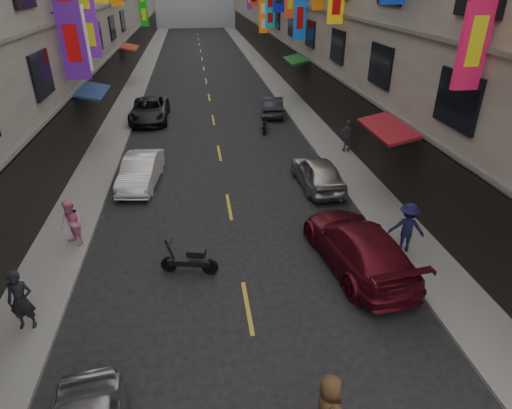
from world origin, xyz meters
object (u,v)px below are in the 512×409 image
object	(u,v)px
car_right_near	(358,246)
pedestrian_rnear	(407,227)
scooter_far_right	(264,124)
pedestrian_lfar	(72,223)
car_right_far	(273,106)
car_left_mid	(141,171)
pedestrian_rfar	(348,136)
car_right_mid	(318,172)
scooter_crossing	(190,261)
car_left_far	(150,110)
pedestrian_lnear	(21,300)

from	to	relation	value
car_right_near	pedestrian_rnear	xyz separation A→B (m)	(1.81, 0.46, 0.24)
scooter_far_right	pedestrian_lfar	size ratio (longest dim) A/B	1.10
car_right_near	car_right_far	bearing A→B (deg)	-98.04
car_left_mid	car_right_near	size ratio (longest dim) A/B	0.78
pedestrian_lfar	pedestrian_rfar	size ratio (longest dim) A/B	0.98
scooter_far_right	pedestrian_lfar	xyz separation A→B (m)	(-8.31, -11.46, 0.50)
car_left_mid	car_right_mid	size ratio (longest dim) A/B	1.01
car_right_far	pedestrian_rnear	bearing A→B (deg)	103.32
scooter_crossing	car_right_near	world-z (taller)	car_right_near
car_right_mid	pedestrian_rnear	distance (m)	5.62
car_left_far	car_right_far	xyz separation A→B (m)	(8.00, 0.15, -0.08)
scooter_crossing	car_right_far	xyz separation A→B (m)	(5.55, 16.76, 0.17)
car_right_near	pedestrian_lfar	world-z (taller)	pedestrian_lfar
scooter_far_right	car_left_mid	distance (m)	9.33
scooter_crossing	pedestrian_lfar	xyz separation A→B (m)	(-3.85, 1.97, 0.50)
scooter_far_right	car_left_far	bearing A→B (deg)	-14.93
scooter_crossing	pedestrian_lnear	bearing A→B (deg)	128.34
car_right_far	pedestrian_lnear	xyz separation A→B (m)	(-9.74, -18.65, 0.37)
car_right_far	pedestrian_rnear	size ratio (longest dim) A/B	2.15
scooter_crossing	car_right_near	size ratio (longest dim) A/B	0.35
scooter_crossing	pedestrian_lnear	xyz separation A→B (m)	(-4.19, -1.89, 0.54)
car_left_far	pedestrian_rnear	bearing A→B (deg)	-59.39
scooter_crossing	pedestrian_lnear	size ratio (longest dim) A/B	1.03
pedestrian_rfar	car_right_far	bearing A→B (deg)	-67.08
pedestrian_rfar	pedestrian_lfar	bearing A→B (deg)	35.02
scooter_crossing	car_right_far	bearing A→B (deg)	-4.27
car_right_far	pedestrian_rnear	distance (m)	16.73
pedestrian_lnear	car_right_near	bearing A→B (deg)	9.12
car_right_far	car_left_mid	bearing A→B (deg)	60.81
car_right_near	pedestrian_rfar	size ratio (longest dim) A/B	3.06
pedestrian_lfar	car_left_far	bearing A→B (deg)	128.25
scooter_crossing	pedestrian_rfar	xyz separation A→B (m)	(8.15, 9.22, 0.51)
car_left_far	pedestrian_rnear	world-z (taller)	pedestrian_rnear
car_right_near	car_right_mid	bearing A→B (deg)	-100.16
pedestrian_lnear	pedestrian_lfar	distance (m)	3.88
scooter_far_right	pedestrian_rfar	size ratio (longest dim) A/B	1.07
pedestrian_rfar	car_right_near	bearing A→B (deg)	76.88
car_right_near	car_left_mid	bearing A→B (deg)	-51.32
car_left_mid	pedestrian_rfar	bearing A→B (deg)	20.40
scooter_crossing	car_left_mid	world-z (taller)	car_left_mid
car_right_far	pedestrian_lfar	xyz separation A→B (m)	(-9.40, -14.79, 0.33)
scooter_far_right	car_right_near	world-z (taller)	car_right_near
car_left_far	pedestrian_rnear	distance (m)	19.05
car_left_mid	pedestrian_rnear	distance (m)	11.31
pedestrian_lnear	pedestrian_rnear	bearing A→B (deg)	9.93
car_right_mid	pedestrian_rnear	bearing A→B (deg)	103.13
pedestrian_lfar	scooter_far_right	bearing A→B (deg)	97.77
car_right_near	pedestrian_rnear	size ratio (longest dim) A/B	2.97
scooter_crossing	car_left_far	world-z (taller)	car_left_far
car_left_far	pedestrian_lnear	bearing A→B (deg)	-94.59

